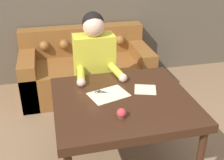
{
  "coord_description": "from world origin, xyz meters",
  "views": [
    {
      "loc": [
        -0.47,
        -1.85,
        1.9
      ],
      "look_at": [
        0.01,
        0.19,
        0.83
      ],
      "focal_mm": 45.0,
      "sensor_mm": 36.0,
      "label": 1
    }
  ],
  "objects_px": {
    "dining_table": "(123,106)",
    "pin_cushion": "(122,113)",
    "couch": "(86,70)",
    "scissors": "(103,92)",
    "person": "(95,73)"
  },
  "relations": [
    {
      "from": "person",
      "to": "pin_cushion",
      "type": "relative_size",
      "value": 17.86
    },
    {
      "from": "person",
      "to": "scissors",
      "type": "distance_m",
      "value": 0.55
    },
    {
      "from": "couch",
      "to": "person",
      "type": "bearing_deg",
      "value": -91.47
    },
    {
      "from": "couch",
      "to": "pin_cushion",
      "type": "relative_size",
      "value": 23.4
    },
    {
      "from": "couch",
      "to": "scissors",
      "type": "bearing_deg",
      "value": -91.94
    },
    {
      "from": "person",
      "to": "dining_table",
      "type": "bearing_deg",
      "value": -80.64
    },
    {
      "from": "pin_cushion",
      "to": "person",
      "type": "bearing_deg",
      "value": 91.93
    },
    {
      "from": "dining_table",
      "to": "pin_cushion",
      "type": "distance_m",
      "value": 0.29
    },
    {
      "from": "dining_table",
      "to": "couch",
      "type": "xyz_separation_m",
      "value": [
        -0.09,
        1.54,
        -0.35
      ]
    },
    {
      "from": "dining_table",
      "to": "couch",
      "type": "distance_m",
      "value": 1.58
    },
    {
      "from": "couch",
      "to": "pin_cushion",
      "type": "distance_m",
      "value": 1.85
    },
    {
      "from": "scissors",
      "to": "pin_cushion",
      "type": "height_order",
      "value": "pin_cushion"
    },
    {
      "from": "dining_table",
      "to": "scissors",
      "type": "bearing_deg",
      "value": 135.79
    },
    {
      "from": "dining_table",
      "to": "scissors",
      "type": "xyz_separation_m",
      "value": [
        -0.14,
        0.13,
        0.08
      ]
    },
    {
      "from": "couch",
      "to": "scissors",
      "type": "relative_size",
      "value": 7.8
    }
  ]
}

